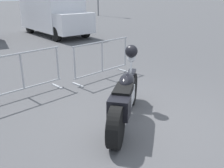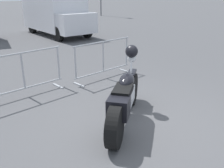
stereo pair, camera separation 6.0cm
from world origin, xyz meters
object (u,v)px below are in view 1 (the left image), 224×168
crowd_barrier_far (102,59)px  motorcycle (125,97)px  crowd_barrier_near (22,74)px  delivery_van (53,12)px

crowd_barrier_far → motorcycle: bearing=-115.5°
crowd_barrier_near → crowd_barrier_far: size_ratio=1.00×
delivery_van → crowd_barrier_near: bearing=-31.7°
crowd_barrier_near → delivery_van: bearing=60.7°
crowd_barrier_near → crowd_barrier_far: same height
motorcycle → crowd_barrier_far: size_ratio=0.96×
motorcycle → delivery_van: bearing=31.5°
motorcycle → crowd_barrier_far: 2.62m
crowd_barrier_near → delivery_van: size_ratio=0.40×
motorcycle → crowd_barrier_far: motorcycle is taller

